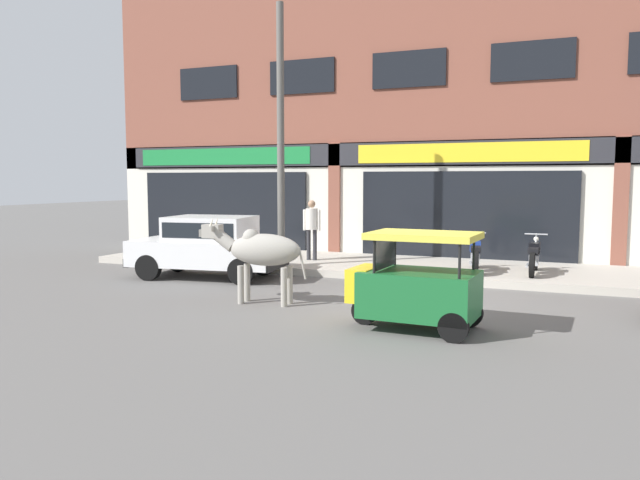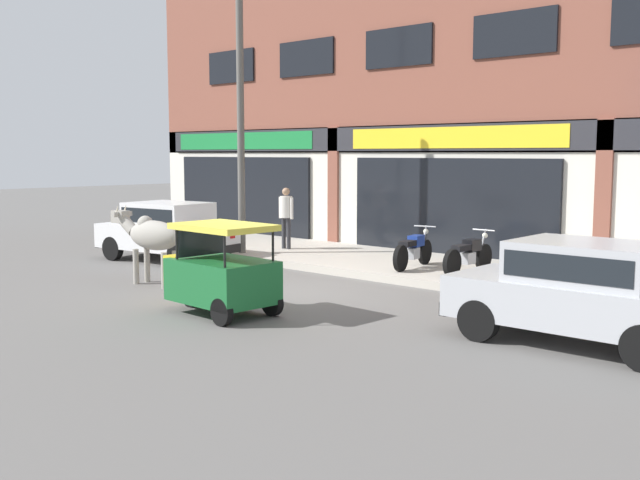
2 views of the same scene
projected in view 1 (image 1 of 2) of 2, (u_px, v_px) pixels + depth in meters
The scene contains 10 objects.
ground_plane at pixel (409, 303), 11.79m from camera, with size 90.00×90.00×0.00m, color #605E5B.
sidewalk at pixel (451, 270), 15.49m from camera, with size 19.00×3.68×0.18m, color #B7AFA3.
shop_building at pixel (469, 108), 17.01m from camera, with size 23.00×1.40×8.96m.
cow at pixel (260, 250), 11.63m from camera, with size 2.15×0.64×1.61m.
car_1 at pixel (209, 244), 14.71m from camera, with size 3.75×2.06×1.46m.
auto_rickshaw at pixel (415, 288), 9.62m from camera, with size 2.02×1.23×1.52m.
motorcycle_0 at pixel (475, 255), 14.58m from camera, with size 0.59×1.80×0.88m.
motorcycle_1 at pixel (534, 257), 14.22m from camera, with size 0.52×1.81×0.88m.
pedestrian at pixel (312, 223), 16.59m from camera, with size 0.50×0.32×1.60m.
utility_pole at pixel (281, 136), 15.27m from camera, with size 0.18×0.18×6.40m, color #595651.
Camera 1 is at (2.94, -11.37, 2.32)m, focal length 35.00 mm.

